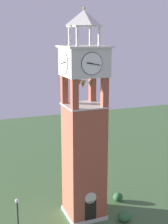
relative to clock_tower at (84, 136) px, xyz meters
The scene contains 5 objects.
ground 8.02m from the clock_tower, 65.80° to the left, with size 80.00×80.00×0.00m, color #476B3D.
clock_tower is the anchor object (origin of this frame).
lamp_post 8.70m from the clock_tower, 169.25° to the right, with size 0.36×0.36×3.53m.
shrub_near_entry 8.53m from the clock_tower, 38.30° to the right, with size 1.30×1.30×0.92m, color #336638.
shrub_left_of_tower 8.74m from the clock_tower, 13.98° to the left, with size 1.01×1.01×0.91m, color #336638.
Camera 1 is at (-10.38, -26.64, 17.07)m, focal length 52.22 mm.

